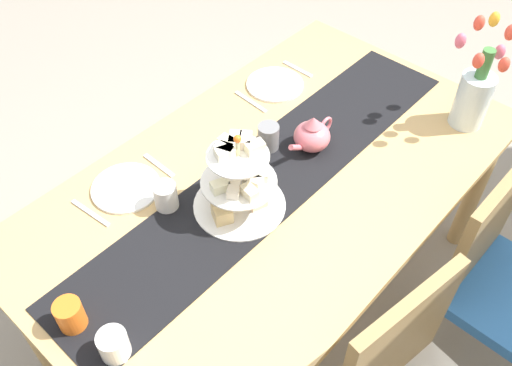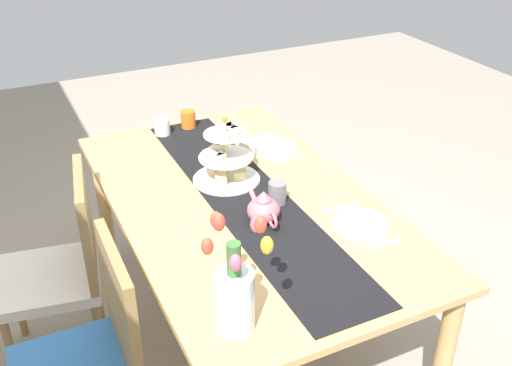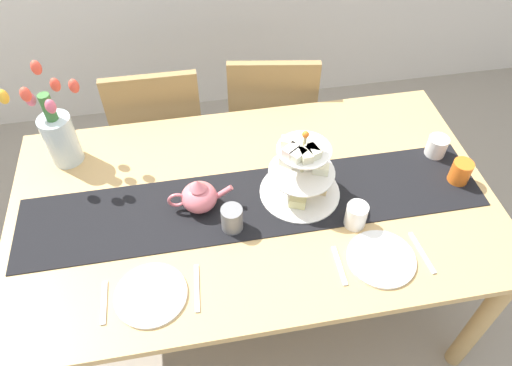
{
  "view_description": "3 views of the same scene",
  "coord_description": "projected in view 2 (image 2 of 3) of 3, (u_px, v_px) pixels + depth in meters",
  "views": [
    {
      "loc": [
        1.01,
        0.83,
        2.13
      ],
      "look_at": [
        0.08,
        -0.01,
        0.78
      ],
      "focal_mm": 39.14,
      "sensor_mm": 36.0,
      "label": 1
    },
    {
      "loc": [
        -1.97,
        0.88,
        2.06
      ],
      "look_at": [
        -0.07,
        -0.03,
        0.86
      ],
      "focal_mm": 41.72,
      "sensor_mm": 36.0,
      "label": 2
    },
    {
      "loc": [
        -0.19,
        -1.12,
        2.11
      ],
      "look_at": [
        0.01,
        0.02,
        0.82
      ],
      "focal_mm": 33.38,
      "sensor_mm": 36.0,
      "label": 3
    }
  ],
  "objects": [
    {
      "name": "mug_grey",
      "position": [
        277.0,
        193.0,
        2.46
      ],
      "size": [
        0.08,
        0.08,
        0.09
      ],
      "primitive_type": "cylinder",
      "color": "slate",
      "rests_on": "table_runner"
    },
    {
      "name": "mug_white_text",
      "position": [
        247.0,
        149.0,
        2.82
      ],
      "size": [
        0.08,
        0.08,
        0.09
      ],
      "primitive_type": "cylinder",
      "color": "white",
      "rests_on": "dining_table"
    },
    {
      "name": "mug_orange",
      "position": [
        188.0,
        119.0,
        3.13
      ],
      "size": [
        0.08,
        0.08,
        0.09
      ],
      "primitive_type": "cylinder",
      "color": "orange",
      "rests_on": "dining_table"
    },
    {
      "name": "fork_left",
      "position": [
        383.0,
        244.0,
        2.23
      ],
      "size": [
        0.02,
        0.15,
        0.01
      ],
      "primitive_type": "cube",
      "rotation": [
        0.0,
        0.0,
        -0.01
      ],
      "color": "silver",
      "rests_on": "dining_table"
    },
    {
      "name": "knife_right",
      "position": [
        260.0,
        136.0,
        3.05
      ],
      "size": [
        0.03,
        0.17,
        0.01
      ],
      "primitive_type": "cube",
      "rotation": [
        0.0,
        0.0,
        0.09
      ],
      "color": "silver",
      "rests_on": "dining_table"
    },
    {
      "name": "ground_plane",
      "position": [
        244.0,
        331.0,
        2.89
      ],
      "size": [
        8.0,
        8.0,
        0.0
      ],
      "primitive_type": "plane",
      "color": "gray"
    },
    {
      "name": "knife_left",
      "position": [
        341.0,
        207.0,
        2.45
      ],
      "size": [
        0.03,
        0.17,
        0.01
      ],
      "primitive_type": "cube",
      "rotation": [
        0.0,
        0.0,
        -0.07
      ],
      "color": "silver",
      "rests_on": "dining_table"
    },
    {
      "name": "tiered_cake_stand",
      "position": [
        226.0,
        158.0,
        2.61
      ],
      "size": [
        0.3,
        0.3,
        0.3
      ],
      "color": "beige",
      "rests_on": "table_runner"
    },
    {
      "name": "chair_right",
      "position": [
        64.0,
        263.0,
        2.54
      ],
      "size": [
        0.48,
        0.48,
        0.91
      ],
      "color": "olive",
      "rests_on": "ground_plane"
    },
    {
      "name": "dining_table",
      "position": [
        243.0,
        217.0,
        2.57
      ],
      "size": [
        1.79,
        1.03,
        0.75
      ],
      "color": "tan",
      "rests_on": "ground_plane"
    },
    {
      "name": "dinner_plate_left",
      "position": [
        361.0,
        224.0,
        2.34
      ],
      "size": [
        0.23,
        0.23,
        0.01
      ],
      "primitive_type": "cylinder",
      "color": "white",
      "rests_on": "dining_table"
    },
    {
      "name": "table_runner",
      "position": [
        246.0,
        197.0,
        2.53
      ],
      "size": [
        1.7,
        0.33,
        0.0
      ],
      "primitive_type": "cube",
      "color": "black",
      "rests_on": "dining_table"
    },
    {
      "name": "dinner_plate_right",
      "position": [
        273.0,
        147.0,
        2.94
      ],
      "size": [
        0.23,
        0.23,
        0.01
      ],
      "primitive_type": "cylinder",
      "color": "white",
      "rests_on": "dining_table"
    },
    {
      "name": "teapot",
      "position": [
        264.0,
        209.0,
        2.34
      ],
      "size": [
        0.24,
        0.13,
        0.14
      ],
      "color": "#D66B75",
      "rests_on": "table_runner"
    },
    {
      "name": "cream_jug",
      "position": [
        162.0,
        127.0,
        3.06
      ],
      "size": [
        0.08,
        0.08,
        0.08
      ],
      "primitive_type": "cylinder",
      "color": "white",
      "rests_on": "dining_table"
    },
    {
      "name": "chair_left",
      "position": [
        93.0,
        353.0,
        2.09
      ],
      "size": [
        0.42,
        0.42,
        0.91
      ],
      "color": "olive",
      "rests_on": "ground_plane"
    },
    {
      "name": "fork_right",
      "position": [
        287.0,
        160.0,
        2.82
      ],
      "size": [
        0.02,
        0.15,
        0.01
      ],
      "primitive_type": "cube",
      "rotation": [
        0.0,
        0.0,
        -0.02
      ],
      "color": "silver",
      "rests_on": "dining_table"
    },
    {
      "name": "tulip_vase",
      "position": [
        235.0,
        291.0,
        1.78
      ],
      "size": [
        0.25,
        0.2,
        0.43
      ],
      "color": "silver",
      "rests_on": "dining_table"
    }
  ]
}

